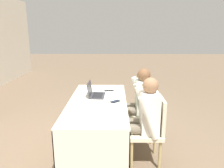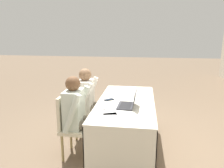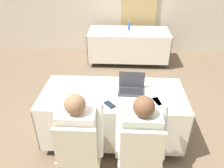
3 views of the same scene
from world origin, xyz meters
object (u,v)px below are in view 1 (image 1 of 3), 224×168
object	(u,v)px
laptop	(95,93)
cell_phone	(115,101)
chair_near_right	(144,110)
chair_near_left	(151,127)
person_white_shirt	(138,100)
person_checkered_shirt	(143,116)

from	to	relation	value
laptop	cell_phone	distance (m)	0.40
cell_phone	chair_near_right	distance (m)	0.62
chair_near_left	person_white_shirt	bearing A→B (deg)	-170.60
chair_near_left	person_white_shirt	size ratio (longest dim) A/B	0.77
cell_phone	person_white_shirt	xyz separation A→B (m)	(0.33, -0.35, -0.10)
chair_near_right	cell_phone	bearing A→B (deg)	-53.93
cell_phone	person_checkered_shirt	world-z (taller)	person_checkered_shirt
cell_phone	person_checkered_shirt	distance (m)	0.47
laptop	chair_near_right	world-z (taller)	laptop
laptop	person_checkered_shirt	world-z (taller)	person_checkered_shirt
cell_phone	chair_near_left	world-z (taller)	chair_near_left
person_white_shirt	cell_phone	bearing A→B (deg)	-46.80
cell_phone	person_checkered_shirt	xyz separation A→B (m)	(-0.29, -0.35, -0.10)
laptop	person_checkered_shirt	bearing A→B (deg)	-126.57
laptop	cell_phone	size ratio (longest dim) A/B	2.08
chair_near_left	person_checkered_shirt	xyz separation A→B (m)	(-0.00, 0.10, 0.16)
person_white_shirt	chair_near_right	bearing A→B (deg)	90.00
chair_near_right	person_checkered_shirt	world-z (taller)	person_checkered_shirt
laptop	cell_phone	xyz separation A→B (m)	(-0.25, -0.30, -0.04)
cell_phone	chair_near_right	size ratio (longest dim) A/B	0.18
person_checkered_shirt	person_white_shirt	size ratio (longest dim) A/B	1.00
person_checkered_shirt	laptop	bearing A→B (deg)	-129.26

